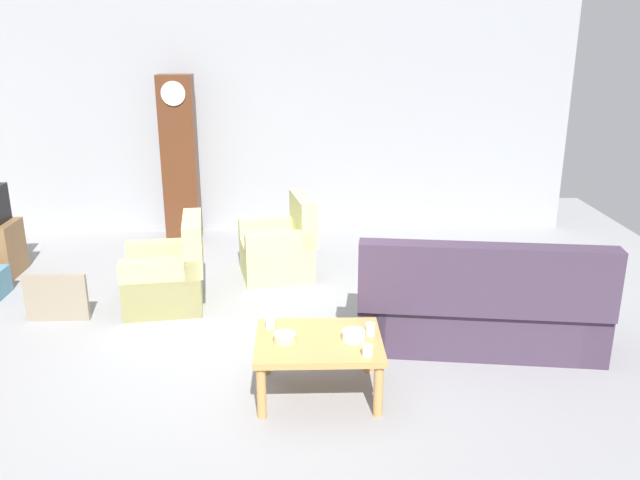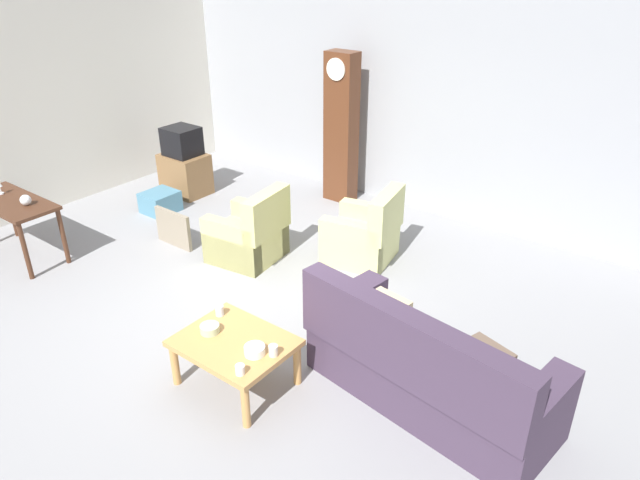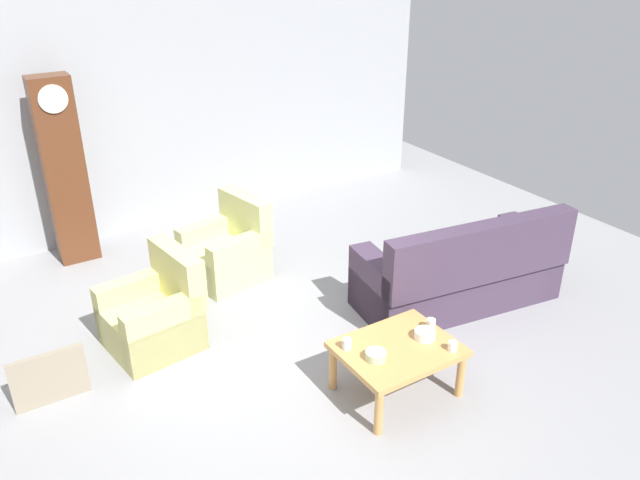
{
  "view_description": "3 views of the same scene",
  "coord_description": "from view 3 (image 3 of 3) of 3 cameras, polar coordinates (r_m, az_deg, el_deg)",
  "views": [
    {
      "loc": [
        0.55,
        -5.3,
        2.71
      ],
      "look_at": [
        0.73,
        0.34,
        0.88
      ],
      "focal_mm": 36.66,
      "sensor_mm": 36.0,
      "label": 1
    },
    {
      "loc": [
        3.7,
        -3.59,
        3.5
      ],
      "look_at": [
        0.77,
        0.27,
        1.01
      ],
      "focal_mm": 32.77,
      "sensor_mm": 36.0,
      "label": 2
    },
    {
      "loc": [
        -2.13,
        -4.11,
        3.55
      ],
      "look_at": [
        0.66,
        0.35,
        0.95
      ],
      "focal_mm": 35.54,
      "sensor_mm": 36.0,
      "label": 3
    }
  ],
  "objects": [
    {
      "name": "bowl_white_stacked",
      "position": [
        5.42,
        9.42,
        -8.39
      ],
      "size": [
        0.18,
        0.18,
        0.08
      ],
      "primitive_type": "cylinder",
      "color": "white",
      "rests_on": "coffee_table_wood"
    },
    {
      "name": "couch_floral",
      "position": [
        6.68,
        12.55,
        -3.02
      ],
      "size": [
        2.2,
        1.16,
        1.04
      ],
      "color": "#423347",
      "rests_on": "ground_plane"
    },
    {
      "name": "armchair_olive_near",
      "position": [
        6.13,
        -14.61,
        -6.65
      ],
      "size": [
        0.89,
        0.86,
        0.92
      ],
      "color": "#CCC67A",
      "rests_on": "ground_plane"
    },
    {
      "name": "cup_white_porcelain",
      "position": [
        5.32,
        11.86,
        -9.35
      ],
      "size": [
        0.08,
        0.08,
        0.08
      ],
      "primitive_type": "cylinder",
      "color": "white",
      "rests_on": "coffee_table_wood"
    },
    {
      "name": "garage_door_wall",
      "position": [
        8.23,
        -16.41,
        11.51
      ],
      "size": [
        8.4,
        0.16,
        3.2
      ],
      "primitive_type": "cube",
      "color": "#9EA0A5",
      "rests_on": "ground_plane"
    },
    {
      "name": "coffee_table_wood",
      "position": [
        5.35,
        6.99,
        -10.08
      ],
      "size": [
        0.96,
        0.76,
        0.46
      ],
      "color": "tan",
      "rests_on": "ground_plane"
    },
    {
      "name": "framed_picture_leaning",
      "position": [
        5.76,
        -23.18,
        -11.36
      ],
      "size": [
        0.6,
        0.05,
        0.47
      ],
      "primitive_type": "cube",
      "color": "gray",
      "rests_on": "ground_plane"
    },
    {
      "name": "bowl_shallow_green",
      "position": [
        5.14,
        5.05,
        -10.31
      ],
      "size": [
        0.17,
        0.17,
        0.07
      ],
      "primitive_type": "cylinder",
      "color": "#B2C69E",
      "rests_on": "coffee_table_wood"
    },
    {
      "name": "armchair_olive_far",
      "position": [
        7.13,
        -8.31,
        -1.11
      ],
      "size": [
        0.92,
        0.9,
        0.92
      ],
      "color": "#CFD185",
      "rests_on": "ground_plane"
    },
    {
      "name": "cup_cream_tall",
      "position": [
        5.54,
        9.95,
        -7.47
      ],
      "size": [
        0.08,
        0.08,
        0.1
      ],
      "primitive_type": "cylinder",
      "color": "beige",
      "rests_on": "coffee_table_wood"
    },
    {
      "name": "ground_plane",
      "position": [
        5.83,
        -3.73,
        -11.29
      ],
      "size": [
        10.4,
        10.4,
        0.0
      ],
      "primitive_type": "plane",
      "color": "gray"
    },
    {
      "name": "cup_blue_rimmed",
      "position": [
        5.23,
        2.44,
        -9.33
      ],
      "size": [
        0.08,
        0.08,
        0.1
      ],
      "primitive_type": "cylinder",
      "color": "silver",
      "rests_on": "coffee_table_wood"
    },
    {
      "name": "grandfather_clock",
      "position": [
        7.72,
        -22.02,
        5.7
      ],
      "size": [
        0.44,
        0.3,
        2.17
      ],
      "color": "#562D19",
      "rests_on": "ground_plane"
    }
  ]
}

